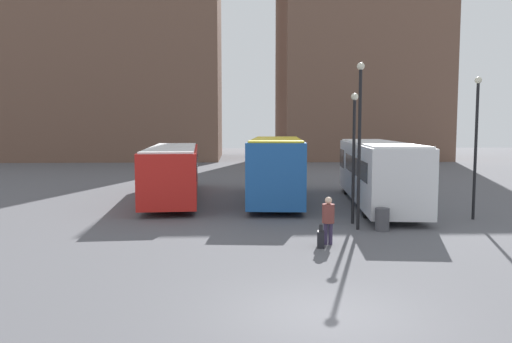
% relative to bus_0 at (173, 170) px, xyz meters
% --- Properties ---
extents(ground_plane, '(160.00, 160.00, 0.00)m').
position_rel_bus_0_xyz_m(ground_plane, '(5.13, -16.81, -1.53)').
color(ground_plane, '#56565B').
extents(building_block_left, '(31.48, 15.49, 35.98)m').
position_rel_bus_0_xyz_m(building_block_left, '(-14.31, 34.83, 16.46)').
color(building_block_left, brown).
rests_on(building_block_left, ground_plane).
extents(building_block_right, '(18.52, 15.92, 24.87)m').
position_rel_bus_0_xyz_m(building_block_right, '(18.09, 34.83, 10.90)').
color(building_block_right, brown).
rests_on(building_block_right, ground_plane).
extents(bus_0, '(3.36, 11.87, 2.79)m').
position_rel_bus_0_xyz_m(bus_0, '(0.00, 0.00, 0.00)').
color(bus_0, red).
rests_on(bus_0, ground_plane).
extents(bus_1, '(3.44, 10.32, 3.24)m').
position_rel_bus_0_xyz_m(bus_1, '(5.42, -0.89, 0.22)').
color(bus_1, '#1E56A3').
rests_on(bus_1, ground_plane).
extents(bus_2, '(3.74, 12.16, 3.10)m').
position_rel_bus_0_xyz_m(bus_2, '(10.26, -2.35, 0.16)').
color(bus_2, silver).
rests_on(bus_2, ground_plane).
extents(traveler, '(0.46, 0.46, 1.57)m').
position_rel_bus_0_xyz_m(traveler, '(6.32, -10.62, -0.60)').
color(traveler, '#382D4C').
rests_on(traveler, ground_plane).
extents(suitcase, '(0.27, 0.38, 0.77)m').
position_rel_bus_0_xyz_m(suitcase, '(6.01, -11.03, -1.26)').
color(suitcase, black).
rests_on(suitcase, ground_plane).
extents(lamp_post_0, '(0.28, 0.28, 5.86)m').
position_rel_bus_0_xyz_m(lamp_post_0, '(13.17, -6.46, 1.90)').
color(lamp_post_0, black).
rests_on(lamp_post_0, ground_plane).
extents(lamp_post_1, '(0.28, 0.28, 6.17)m').
position_rel_bus_0_xyz_m(lamp_post_1, '(7.88, -8.32, 2.06)').
color(lamp_post_1, black).
rests_on(lamp_post_1, ground_plane).
extents(lamp_post_2, '(0.28, 0.28, 5.14)m').
position_rel_bus_0_xyz_m(lamp_post_2, '(7.95, -7.15, 1.53)').
color(lamp_post_2, black).
rests_on(lamp_post_2, ground_plane).
extents(trash_bin, '(0.52, 0.52, 0.85)m').
position_rel_bus_0_xyz_m(trash_bin, '(8.71, -8.60, -1.11)').
color(trash_bin, '#47474C').
rests_on(trash_bin, ground_plane).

